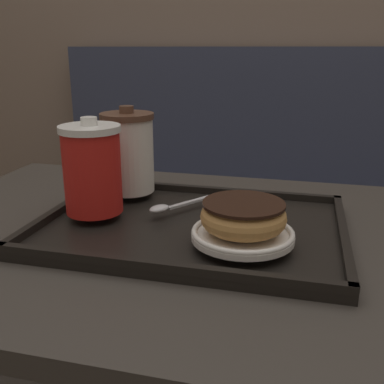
{
  "coord_description": "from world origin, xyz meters",
  "views": [
    {
      "loc": [
        0.12,
        -0.62,
        1.0
      ],
      "look_at": [
        -0.03,
        -0.0,
        0.79
      ],
      "focal_mm": 42.0,
      "sensor_mm": 36.0,
      "label": 1
    }
  ],
  "objects": [
    {
      "name": "coffee_cup_rear",
      "position": [
        -0.17,
        0.1,
        0.82
      ],
      "size": [
        0.09,
        0.09,
        0.15
      ],
      "color": "white",
      "rests_on": "serving_tray"
    },
    {
      "name": "coffee_cup_front",
      "position": [
        -0.19,
        -0.01,
        0.82
      ],
      "size": [
        0.09,
        0.09,
        0.15
      ],
      "color": "red",
      "rests_on": "serving_tray"
    },
    {
      "name": "donut_chocolate_glazed",
      "position": [
        0.06,
        -0.06,
        0.78
      ],
      "size": [
        0.12,
        0.12,
        0.04
      ],
      "color": "tan",
      "rests_on": "plate_with_chocolate_donut"
    },
    {
      "name": "spoon",
      "position": [
        -0.08,
        0.02,
        0.75
      ],
      "size": [
        0.09,
        0.12,
        0.01
      ],
      "rotation": [
        0.0,
        0.0,
        4.09
      ],
      "color": "silver",
      "rests_on": "serving_tray"
    },
    {
      "name": "serving_tray",
      "position": [
        -0.03,
        -0.0,
        0.73
      ],
      "size": [
        0.46,
        0.32,
        0.02
      ],
      "color": "black",
      "rests_on": "cafe_table"
    },
    {
      "name": "booth_bench",
      "position": [
        0.0,
        0.87,
        0.32
      ],
      "size": [
        1.51,
        0.44,
        1.0
      ],
      "color": "#33384C",
      "rests_on": "ground_plane"
    },
    {
      "name": "plate_with_chocolate_donut",
      "position": [
        0.06,
        -0.06,
        0.76
      ],
      "size": [
        0.14,
        0.14,
        0.01
      ],
      "color": "white",
      "rests_on": "serving_tray"
    },
    {
      "name": "cafe_table",
      "position": [
        0.0,
        0.0,
        0.58
      ],
      "size": [
        1.03,
        0.64,
        0.73
      ],
      "color": "#38332D",
      "rests_on": "ground_plane"
    }
  ]
}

